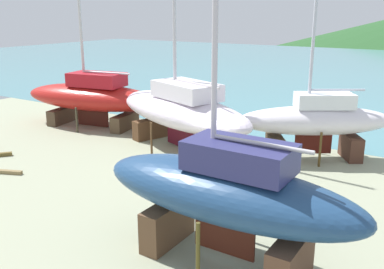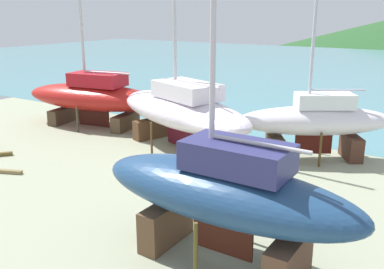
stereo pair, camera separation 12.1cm
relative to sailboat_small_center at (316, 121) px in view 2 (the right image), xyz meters
The scene contains 8 objects.
ground_plane 10.78m from the sailboat_small_center, 109.86° to the right, with size 48.31×48.31×0.00m, color #969C7F.
sea_water 37.55m from the sailboat_small_center, 95.50° to the left, with size 147.98×70.41×0.01m, color teal.
sailboat_small_center is the anchor object (origin of this frame).
sailboat_large_starboard 7.11m from the sailboat_small_center, 163.05° to the right, with size 11.10×6.99×14.81m.
sailboat_far_slipway 10.97m from the sailboat_small_center, 86.79° to the right, with size 8.38×3.14×12.94m.
sailboat_mid_port 14.47m from the sailboat_small_center, behind, with size 10.17×4.89×17.27m.
worker 5.49m from the sailboat_small_center, 112.40° to the left, with size 0.37×0.49×1.64m.
timber_plank_far 15.17m from the sailboat_small_center, 139.52° to the right, with size 1.23×0.22×0.17m, color olive.
Camera 2 is at (9.62, -17.16, 7.36)m, focal length 40.32 mm.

